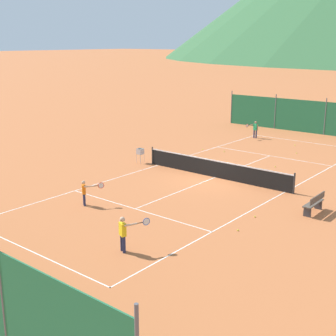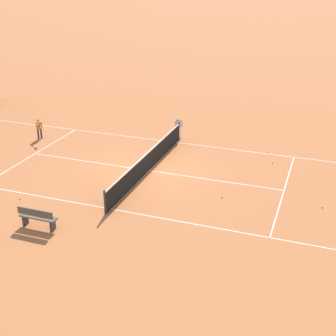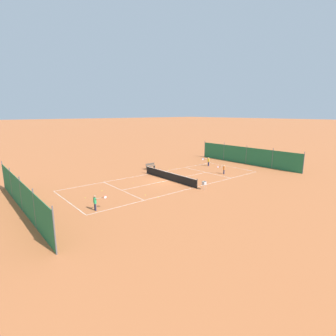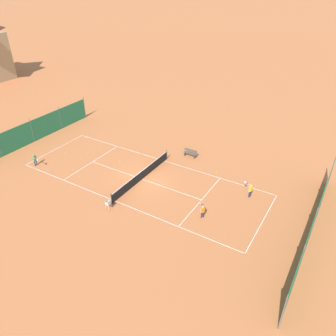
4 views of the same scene
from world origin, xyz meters
name	(u,v)px [view 2 (image 2 of 4)]	position (x,y,z in m)	size (l,w,h in m)	color
ground_plane	(149,170)	(0.00, 0.00, 0.00)	(600.00, 600.00, 0.00)	#BC6638
court_line_markings	(149,170)	(0.00, 0.00, 0.00)	(8.25, 23.85, 0.01)	white
tennis_net	(148,161)	(0.00, 0.00, 0.50)	(9.18, 0.08, 1.06)	#2D2D2D
player_far_baseline	(39,127)	(-2.07, -7.47, 0.68)	(0.82, 0.79, 1.16)	#23284C
tennis_ball_near_corner	(20,199)	(4.63, -3.96, 0.03)	(0.07, 0.07, 0.07)	#CCE033
tennis_ball_service_box	(222,197)	(1.57, 4.00, 0.03)	(0.07, 0.07, 0.07)	#CCE033
tennis_ball_by_net_right	(322,207)	(1.08, 8.06, 0.03)	(0.07, 0.07, 0.07)	#CCE033
tennis_ball_alley_left	(273,163)	(-2.93, 5.48, 0.03)	(0.07, 0.07, 0.07)	#CCE033
tennis_ball_far_corner	(267,152)	(-4.35, 5.00, 0.03)	(0.07, 0.07, 0.07)	#CCE033
ball_hopper	(179,124)	(-5.30, -0.26, 0.66)	(0.36, 0.36, 0.89)	#B7B7BC
courtside_bench	(38,217)	(6.34, -1.89, 0.45)	(0.36, 1.50, 0.84)	#51473D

